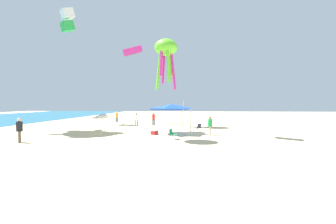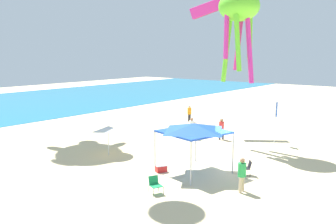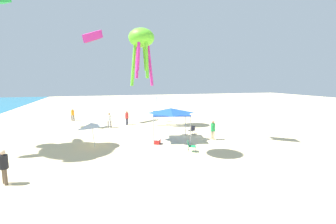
{
  "view_description": "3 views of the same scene",
  "coord_description": "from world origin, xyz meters",
  "px_view_note": "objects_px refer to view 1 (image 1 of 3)",
  "views": [
    {
      "loc": [
        -24.28,
        -0.44,
        2.89
      ],
      "look_at": [
        -2.99,
        1.45,
        2.11
      ],
      "focal_mm": 25.45,
      "sensor_mm": 36.0,
      "label": 1
    },
    {
      "loc": [
        -18.57,
        -10.51,
        6.73
      ],
      "look_at": [
        -2.51,
        2.3,
        3.49
      ],
      "focal_mm": 40.42,
      "sensor_mm": 36.0,
      "label": 2
    },
    {
      "loc": [
        -21.26,
        7.2,
        5.3
      ],
      "look_at": [
        -2.9,
        1.9,
        2.68
      ],
      "focal_mm": 25.4,
      "sensor_mm": 36.0,
      "label": 3
    }
  ],
  "objects_px": {
    "person_far_stroller": "(117,116)",
    "kite_box_white": "(67,20)",
    "cooler_box": "(155,132)",
    "canopy_tent": "(172,107)",
    "person_watching_sky": "(210,124)",
    "kite_octopus_lime": "(166,50)",
    "person_by_tent": "(19,128)",
    "person_kite_handler": "(136,118)",
    "beach_umbrella": "(103,115)",
    "person_beachcomber": "(154,118)",
    "kite_parafoil_magenta": "(133,51)",
    "banner_flag": "(183,110)",
    "folding_chair_near_cooler": "(198,127)",
    "folding_chair_left_of_tent": "(173,133)"
  },
  "relations": [
    {
      "from": "person_far_stroller",
      "to": "kite_box_white",
      "type": "xyz_separation_m",
      "value": [
        -2.71,
        6.24,
        13.78
      ]
    },
    {
      "from": "cooler_box",
      "to": "canopy_tent",
      "type": "bearing_deg",
      "value": -53.89
    },
    {
      "from": "cooler_box",
      "to": "person_watching_sky",
      "type": "distance_m",
      "value": 5.12
    },
    {
      "from": "canopy_tent",
      "to": "kite_octopus_lime",
      "type": "xyz_separation_m",
      "value": [
        7.18,
        1.25,
        7.01
      ]
    },
    {
      "from": "canopy_tent",
      "to": "person_watching_sky",
      "type": "xyz_separation_m",
      "value": [
        -1.06,
        -3.58,
        -1.54
      ]
    },
    {
      "from": "person_by_tent",
      "to": "kite_box_white",
      "type": "distance_m",
      "value": 21.95
    },
    {
      "from": "person_far_stroller",
      "to": "person_watching_sky",
      "type": "distance_m",
      "value": 18.98
    },
    {
      "from": "person_far_stroller",
      "to": "kite_box_white",
      "type": "bearing_deg",
      "value": -126.71
    },
    {
      "from": "person_kite_handler",
      "to": "person_watching_sky",
      "type": "relative_size",
      "value": 0.97
    },
    {
      "from": "canopy_tent",
      "to": "person_kite_handler",
      "type": "bearing_deg",
      "value": 35.76
    },
    {
      "from": "beach_umbrella",
      "to": "kite_box_white",
      "type": "bearing_deg",
      "value": 40.72
    },
    {
      "from": "person_beachcomber",
      "to": "person_watching_sky",
      "type": "relative_size",
      "value": 0.97
    },
    {
      "from": "person_by_tent",
      "to": "kite_parafoil_magenta",
      "type": "distance_m",
      "value": 20.51
    },
    {
      "from": "person_kite_handler",
      "to": "kite_parafoil_magenta",
      "type": "xyz_separation_m",
      "value": [
        4.37,
        1.44,
        9.52
      ]
    },
    {
      "from": "person_kite_handler",
      "to": "banner_flag",
      "type": "bearing_deg",
      "value": 8.69
    },
    {
      "from": "kite_parafoil_magenta",
      "to": "person_beachcomber",
      "type": "bearing_deg",
      "value": 92.3
    },
    {
      "from": "cooler_box",
      "to": "person_far_stroller",
      "type": "xyz_separation_m",
      "value": [
        13.9,
        7.9,
        0.75
      ]
    },
    {
      "from": "person_kite_handler",
      "to": "kite_octopus_lime",
      "type": "height_order",
      "value": "kite_octopus_lime"
    },
    {
      "from": "person_beachcomber",
      "to": "person_far_stroller",
      "type": "height_order",
      "value": "person_beachcomber"
    },
    {
      "from": "folding_chair_near_cooler",
      "to": "kite_octopus_lime",
      "type": "height_order",
      "value": "kite_octopus_lime"
    },
    {
      "from": "folding_chair_left_of_tent",
      "to": "cooler_box",
      "type": "height_order",
      "value": "folding_chair_left_of_tent"
    },
    {
      "from": "beach_umbrella",
      "to": "kite_parafoil_magenta",
      "type": "relative_size",
      "value": 0.92
    },
    {
      "from": "person_beachcomber",
      "to": "person_watching_sky",
      "type": "height_order",
      "value": "person_watching_sky"
    },
    {
      "from": "person_far_stroller",
      "to": "kite_octopus_lime",
      "type": "distance_m",
      "value": 13.11
    },
    {
      "from": "folding_chair_near_cooler",
      "to": "person_beachcomber",
      "type": "distance_m",
      "value": 8.69
    },
    {
      "from": "folding_chair_near_cooler",
      "to": "person_far_stroller",
      "type": "bearing_deg",
      "value": -173.68
    },
    {
      "from": "kite_octopus_lime",
      "to": "canopy_tent",
      "type": "bearing_deg",
      "value": -136.66
    },
    {
      "from": "canopy_tent",
      "to": "folding_chair_left_of_tent",
      "type": "relative_size",
      "value": 4.7
    },
    {
      "from": "person_kite_handler",
      "to": "canopy_tent",
      "type": "bearing_deg",
      "value": -66.42
    },
    {
      "from": "person_kite_handler",
      "to": "person_by_tent",
      "type": "bearing_deg",
      "value": -125.5
    },
    {
      "from": "person_by_tent",
      "to": "person_watching_sky",
      "type": "bearing_deg",
      "value": -102.08
    },
    {
      "from": "kite_parafoil_magenta",
      "to": "kite_octopus_lime",
      "type": "bearing_deg",
      "value": 96.73
    },
    {
      "from": "folding_chair_left_of_tent",
      "to": "cooler_box",
      "type": "relative_size",
      "value": 1.1
    },
    {
      "from": "beach_umbrella",
      "to": "banner_flag",
      "type": "height_order",
      "value": "banner_flag"
    },
    {
      "from": "canopy_tent",
      "to": "kite_octopus_lime",
      "type": "relative_size",
      "value": 0.6
    },
    {
      "from": "canopy_tent",
      "to": "person_far_stroller",
      "type": "height_order",
      "value": "canopy_tent"
    },
    {
      "from": "beach_umbrella",
      "to": "folding_chair_near_cooler",
      "type": "xyz_separation_m",
      "value": [
        1.7,
        -9.25,
        -1.23
      ]
    },
    {
      "from": "person_beachcomber",
      "to": "kite_parafoil_magenta",
      "type": "relative_size",
      "value": 0.66
    },
    {
      "from": "folding_chair_left_of_tent",
      "to": "kite_octopus_lime",
      "type": "height_order",
      "value": "kite_octopus_lime"
    },
    {
      "from": "folding_chair_near_cooler",
      "to": "kite_octopus_lime",
      "type": "bearing_deg",
      "value": 173.6
    },
    {
      "from": "canopy_tent",
      "to": "folding_chair_left_of_tent",
      "type": "bearing_deg",
      "value": -174.23
    },
    {
      "from": "canopy_tent",
      "to": "kite_parafoil_magenta",
      "type": "bearing_deg",
      "value": 29.67
    },
    {
      "from": "banner_flag",
      "to": "person_beachcomber",
      "type": "bearing_deg",
      "value": 106.42
    },
    {
      "from": "person_beachcomber",
      "to": "kite_octopus_lime",
      "type": "bearing_deg",
      "value": -89.42
    },
    {
      "from": "person_far_stroller",
      "to": "kite_parafoil_magenta",
      "type": "distance_m",
      "value": 10.09
    },
    {
      "from": "person_far_stroller",
      "to": "kite_octopus_lime",
      "type": "bearing_deg",
      "value": -4.92
    },
    {
      "from": "person_by_tent",
      "to": "person_far_stroller",
      "type": "distance_m",
      "value": 19.24
    },
    {
      "from": "beach_umbrella",
      "to": "person_kite_handler",
      "type": "xyz_separation_m",
      "value": [
        7.25,
        -1.65,
        -0.72
      ]
    },
    {
      "from": "beach_umbrella",
      "to": "person_watching_sky",
      "type": "bearing_deg",
      "value": -94.28
    },
    {
      "from": "person_by_tent",
      "to": "kite_octopus_lime",
      "type": "bearing_deg",
      "value": -67.46
    }
  ]
}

